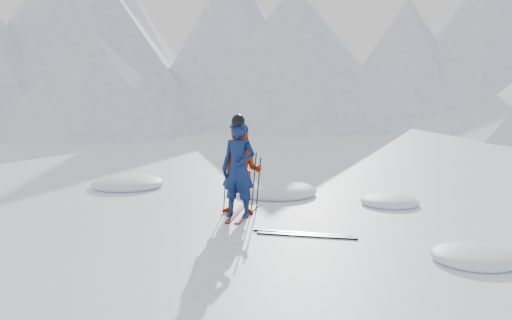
# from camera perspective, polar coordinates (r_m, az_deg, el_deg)

# --- Properties ---
(ground) EXTENTS (160.00, 160.00, 0.00)m
(ground) POSITION_cam_1_polar(r_m,az_deg,el_deg) (10.00, 8.53, -6.86)
(ground) COLOR white
(ground) RESTS_ON ground
(mountain_range) EXTENTS (106.15, 62.94, 15.53)m
(mountain_range) POSITION_cam_1_polar(r_m,az_deg,el_deg) (45.51, 18.05, 12.51)
(mountain_range) COLOR #B2BCD1
(mountain_range) RESTS_ON ground
(skier_blue) EXTENTS (0.76, 0.58, 1.88)m
(skier_blue) POSITION_cam_1_polar(r_m,az_deg,el_deg) (10.40, -1.87, -0.95)
(skier_blue) COLOR #0C1D49
(skier_blue) RESTS_ON ground
(skier_red) EXTENTS (0.83, 0.65, 1.69)m
(skier_red) POSITION_cam_1_polar(r_m,az_deg,el_deg) (10.64, -1.49, -1.26)
(skier_red) COLOR red
(skier_red) RESTS_ON ground
(pole_blue_left) EXTENTS (0.12, 0.09, 1.25)m
(pole_blue_left) POSITION_cam_1_polar(r_m,az_deg,el_deg) (10.66, -3.25, -2.45)
(pole_blue_left) COLOR black
(pole_blue_left) RESTS_ON ground
(pole_blue_right) EXTENTS (0.12, 0.07, 1.25)m
(pole_blue_right) POSITION_cam_1_polar(r_m,az_deg,el_deg) (10.64, -0.25, -2.46)
(pole_blue_right) COLOR black
(pole_blue_right) RESTS_ON ground
(pole_red_left) EXTENTS (0.11, 0.09, 1.13)m
(pole_red_left) POSITION_cam_1_polar(r_m,az_deg,el_deg) (10.99, -2.74, -2.47)
(pole_red_left) COLOR black
(pole_red_left) RESTS_ON ground
(pole_red_right) EXTENTS (0.11, 0.08, 1.13)m
(pole_red_right) POSITION_cam_1_polar(r_m,az_deg,el_deg) (10.77, 0.24, -2.67)
(pole_red_right) COLOR black
(pole_red_right) RESTS_ON ground
(ski_worn_left) EXTENTS (0.13, 1.70, 0.03)m
(ski_worn_left) POSITION_cam_1_polar(r_m,az_deg,el_deg) (10.82, -2.10, -5.60)
(ski_worn_left) COLOR black
(ski_worn_left) RESTS_ON ground
(ski_worn_right) EXTENTS (0.16, 1.70, 0.03)m
(ski_worn_right) POSITION_cam_1_polar(r_m,az_deg,el_deg) (10.77, -0.85, -5.65)
(ski_worn_right) COLOR black
(ski_worn_right) RESTS_ON ground
(ski_loose_a) EXTENTS (1.70, 0.20, 0.03)m
(ski_loose_a) POSITION_cam_1_polar(r_m,az_deg,el_deg) (9.38, 4.84, -7.68)
(ski_loose_a) COLOR black
(ski_loose_a) RESTS_ON ground
(ski_loose_b) EXTENTS (1.70, 0.14, 0.03)m
(ski_loose_b) POSITION_cam_1_polar(r_m,az_deg,el_deg) (9.22, 5.36, -7.94)
(ski_loose_b) COLOR black
(ski_loose_b) RESTS_ON ground
(snow_lumps) EXTENTS (8.94, 6.14, 0.42)m
(snow_lumps) POSITION_cam_1_polar(r_m,az_deg,el_deg) (12.42, -1.23, -3.95)
(snow_lumps) COLOR white
(snow_lumps) RESTS_ON ground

